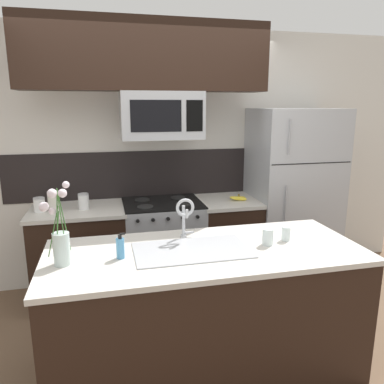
{
  "coord_description": "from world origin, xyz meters",
  "views": [
    {
      "loc": [
        -0.54,
        -2.61,
        1.85
      ],
      "look_at": [
        0.15,
        0.27,
        1.16
      ],
      "focal_mm": 35.0,
      "sensor_mm": 36.0,
      "label": 1
    }
  ],
  "objects": [
    {
      "name": "upper_cabinet_band",
      "position": [
        -0.13,
        0.85,
        2.27
      ],
      "size": [
        2.18,
        0.34,
        0.6
      ],
      "primitive_type": "cube",
      "color": "black"
    },
    {
      "name": "stove_range",
      "position": [
        0.0,
        0.9,
        0.46
      ],
      "size": [
        0.76,
        0.64,
        0.93
      ],
      "color": "#A8AAAF",
      "rests_on": "ground"
    },
    {
      "name": "back_counter_right",
      "position": [
        0.67,
        0.9,
        0.46
      ],
      "size": [
        0.61,
        0.65,
        0.91
      ],
      "color": "black",
      "rests_on": "ground"
    },
    {
      "name": "rear_partition",
      "position": [
        0.3,
        1.28,
        1.3
      ],
      "size": [
        5.2,
        0.1,
        2.6
      ],
      "primitive_type": "cube",
      "color": "silver",
      "rests_on": "ground"
    },
    {
      "name": "splash_band",
      "position": [
        0.0,
        1.22,
        1.15
      ],
      "size": [
        3.02,
        0.01,
        0.48
      ],
      "primitive_type": "cube",
      "color": "black",
      "rests_on": "rear_partition"
    },
    {
      "name": "banana_bunch",
      "position": [
        0.77,
        0.84,
        0.93
      ],
      "size": [
        0.19,
        0.12,
        0.07
      ],
      "color": "yellow",
      "rests_on": "back_counter_right"
    },
    {
      "name": "dish_soap_bottle",
      "position": [
        -0.46,
        -0.37,
        0.98
      ],
      "size": [
        0.06,
        0.05,
        0.16
      ],
      "color": "#4C93C6",
      "rests_on": "island_counter"
    },
    {
      "name": "drinking_glass",
      "position": [
        0.53,
        -0.37,
        0.97
      ],
      "size": [
        0.07,
        0.07,
        0.11
      ],
      "color": "silver",
      "rests_on": "island_counter"
    },
    {
      "name": "ground_plane",
      "position": [
        0.0,
        0.0,
        0.0
      ],
      "size": [
        10.0,
        10.0,
        0.0
      ],
      "primitive_type": "plane",
      "color": "brown"
    },
    {
      "name": "storage_jar_medium",
      "position": [
        -1.0,
        0.89,
        1.0
      ],
      "size": [
        0.11,
        0.11,
        0.18
      ],
      "color": "silver",
      "rests_on": "back_counter_left"
    },
    {
      "name": "back_counter_left",
      "position": [
        -0.8,
        0.9,
        0.46
      ],
      "size": [
        0.87,
        0.65,
        0.91
      ],
      "color": "black",
      "rests_on": "ground"
    },
    {
      "name": "spare_glass",
      "position": [
        0.69,
        -0.32,
        0.96
      ],
      "size": [
        0.06,
        0.06,
        0.1
      ],
      "color": "silver",
      "rests_on": "island_counter"
    },
    {
      "name": "kitchen_sink",
      "position": [
        0.0,
        -0.35,
        0.84
      ],
      "size": [
        0.76,
        0.44,
        0.16
      ],
      "color": "#ADAFB5",
      "rests_on": "island_counter"
    },
    {
      "name": "microwave",
      "position": [
        0.0,
        0.88,
        1.76
      ],
      "size": [
        0.74,
        0.4,
        0.43
      ],
      "color": "#A8AAAF"
    },
    {
      "name": "storage_jar_tall",
      "position": [
        -1.12,
        0.87,
        0.98
      ],
      "size": [
        0.1,
        0.1,
        0.13
      ],
      "color": "silver",
      "rests_on": "back_counter_left"
    },
    {
      "name": "sink_faucet",
      "position": [
        0.01,
        -0.13,
        1.11
      ],
      "size": [
        0.14,
        0.14,
        0.31
      ],
      "color": "#B7BABF",
      "rests_on": "island_counter"
    },
    {
      "name": "storage_jar_short",
      "position": [
        -0.74,
        0.87,
        0.98
      ],
      "size": [
        0.1,
        0.1,
        0.15
      ],
      "color": "silver",
      "rests_on": "back_counter_left"
    },
    {
      "name": "refrigerator",
      "position": [
        1.39,
        0.92,
        0.91
      ],
      "size": [
        0.87,
        0.74,
        1.82
      ],
      "color": "#A8AAAF",
      "rests_on": "ground"
    },
    {
      "name": "island_counter",
      "position": [
        0.1,
        -0.35,
        0.46
      ],
      "size": [
        2.11,
        0.88,
        0.91
      ],
      "color": "black",
      "rests_on": "ground"
    },
    {
      "name": "flower_vase",
      "position": [
        -0.81,
        -0.39,
        1.06
      ],
      "size": [
        0.17,
        0.15,
        0.5
      ],
      "color": "silver",
      "rests_on": "island_counter"
    }
  ]
}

